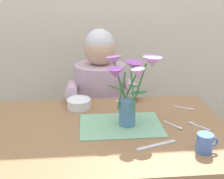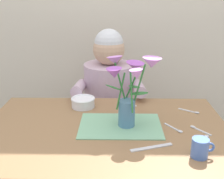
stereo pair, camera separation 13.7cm
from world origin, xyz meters
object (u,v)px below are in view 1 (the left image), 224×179
at_px(ceramic_bowl, 79,103).
at_px(dinner_knife, 156,145).
at_px(seated_person, 101,111).
at_px(flower_vase, 130,86).
at_px(ceramic_mug, 205,143).

height_order(ceramic_bowl, dinner_knife, ceramic_bowl).
xyz_separation_m(seated_person, flower_vase, (0.11, -0.59, 0.38)).
height_order(seated_person, ceramic_bowl, seated_person).
xyz_separation_m(ceramic_bowl, ceramic_mug, (0.52, -0.51, 0.01)).
relative_size(seated_person, ceramic_bowl, 8.35).
bearing_deg(seated_person, ceramic_mug, -68.86).
bearing_deg(ceramic_mug, seated_person, 113.88).
bearing_deg(flower_vase, ceramic_bowl, 137.16).
bearing_deg(seated_person, dinner_knife, -78.87).
bearing_deg(ceramic_bowl, ceramic_mug, -43.99).
height_order(flower_vase, dinner_knife, flower_vase).
distance_m(seated_person, ceramic_bowl, 0.44).
bearing_deg(dinner_knife, flower_vase, 94.49).
relative_size(flower_vase, dinner_knife, 1.85).
relative_size(seated_person, dinner_knife, 5.97).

